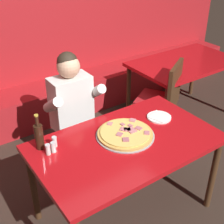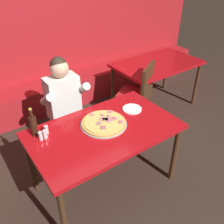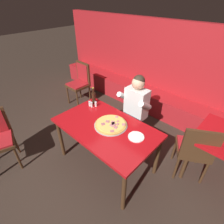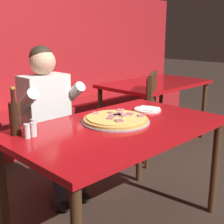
% 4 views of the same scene
% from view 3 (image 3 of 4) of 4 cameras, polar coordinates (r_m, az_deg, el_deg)
% --- Properties ---
extents(ground_plane, '(24.00, 24.00, 0.00)m').
position_cam_3_polar(ground_plane, '(3.01, -1.74, -16.22)').
color(ground_plane, '#33261E').
extents(booth_wall_panel, '(6.80, 0.16, 1.90)m').
position_cam_3_polar(booth_wall_panel, '(4.00, 21.10, 12.20)').
color(booth_wall_panel, '#A3191E').
rests_on(booth_wall_panel, ground_plane).
extents(booth_bench, '(6.46, 0.48, 0.46)m').
position_cam_3_polar(booth_bench, '(4.05, 17.08, 1.71)').
color(booth_bench, '#A3191E').
rests_on(booth_bench, ground_plane).
extents(main_dining_table, '(1.45, 0.87, 0.78)m').
position_cam_3_polar(main_dining_table, '(2.50, -2.02, -6.13)').
color(main_dining_table, '#422816').
rests_on(main_dining_table, ground_plane).
extents(pizza, '(0.47, 0.47, 0.05)m').
position_cam_3_polar(pizza, '(2.46, -0.36, -4.06)').
color(pizza, '#9E9EA3').
rests_on(pizza, main_dining_table).
extents(plate_white_paper, '(0.21, 0.21, 0.02)m').
position_cam_3_polar(plate_white_paper, '(2.30, 7.90, -7.99)').
color(plate_white_paper, white).
rests_on(plate_white_paper, main_dining_table).
extents(beer_bottle, '(0.07, 0.07, 0.29)m').
position_cam_3_polar(beer_bottle, '(2.91, -6.02, 4.76)').
color(beer_bottle, black).
rests_on(beer_bottle, main_dining_table).
extents(shaker_black_pepper, '(0.04, 0.04, 0.09)m').
position_cam_3_polar(shaker_black_pepper, '(2.86, -6.67, 2.35)').
color(shaker_black_pepper, silver).
rests_on(shaker_black_pepper, main_dining_table).
extents(shaker_red_pepper_flakes, '(0.04, 0.04, 0.09)m').
position_cam_3_polar(shaker_red_pepper_flakes, '(2.86, -5.31, 2.53)').
color(shaker_red_pepper_flakes, silver).
rests_on(shaker_red_pepper_flakes, main_dining_table).
extents(shaker_oregano, '(0.04, 0.04, 0.09)m').
position_cam_3_polar(shaker_oregano, '(2.88, -7.28, 2.65)').
color(shaker_oregano, silver).
rests_on(shaker_oregano, main_dining_table).
extents(diner_seated_blue_shirt, '(0.53, 0.53, 1.27)m').
position_cam_3_polar(diner_seated_blue_shirt, '(2.96, 6.90, 1.12)').
color(diner_seated_blue_shirt, black).
rests_on(diner_seated_blue_shirt, ground_plane).
extents(dining_chair_near_left, '(0.44, 0.44, 1.00)m').
position_cam_3_polar(dining_chair_near_left, '(4.28, -10.41, 10.03)').
color(dining_chair_near_left, '#422816').
rests_on(dining_chair_near_left, ground_plane).
extents(dining_chair_near_right, '(0.60, 0.60, 0.97)m').
position_cam_3_polar(dining_chair_near_right, '(2.69, 25.47, -10.65)').
color(dining_chair_near_right, '#422816').
rests_on(dining_chair_near_right, ground_plane).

